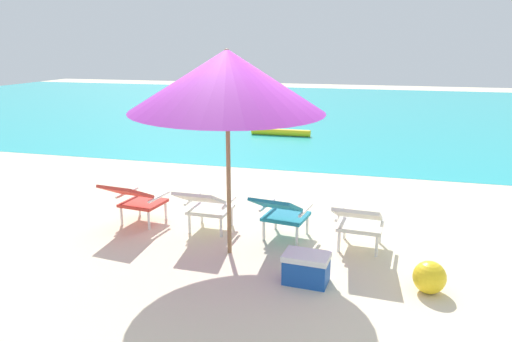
# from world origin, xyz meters

# --- Properties ---
(ground_plane) EXTENTS (40.00, 40.00, 0.00)m
(ground_plane) POSITION_xyz_m (0.00, 4.00, 0.00)
(ground_plane) COLOR beige
(ocean_band) EXTENTS (40.00, 18.00, 0.01)m
(ocean_band) POSITION_xyz_m (0.00, 12.30, 0.00)
(ocean_band) COLOR #28B2B7
(ocean_band) RESTS_ON ground_plane
(swim_buoy) EXTENTS (1.60, 0.18, 0.18)m
(swim_buoy) POSITION_xyz_m (-1.05, 6.89, 0.10)
(swim_buoy) COLOR yellow
(swim_buoy) RESTS_ON ocean_band
(lounge_chair_far_left) EXTENTS (0.63, 0.93, 0.68)m
(lounge_chair_far_left) POSITION_xyz_m (-1.54, -0.14, 0.40)
(lounge_chair_far_left) COLOR red
(lounge_chair_far_left) RESTS_ON ground_plane
(lounge_chair_near_left) EXTENTS (0.56, 0.89, 0.68)m
(lounge_chair_near_left) POSITION_xyz_m (-0.53, -0.15, 0.40)
(lounge_chair_near_left) COLOR silver
(lounge_chair_near_left) RESTS_ON ground_plane
(lounge_chair_near_right) EXTENTS (0.66, 0.94, 0.68)m
(lounge_chair_near_right) POSITION_xyz_m (0.47, -0.15, 0.40)
(lounge_chair_near_right) COLOR teal
(lounge_chair_near_right) RESTS_ON ground_plane
(lounge_chair_far_right) EXTENTS (0.60, 0.91, 0.68)m
(lounge_chair_far_right) POSITION_xyz_m (1.42, -0.24, 0.40)
(lounge_chair_far_right) COLOR silver
(lounge_chair_far_right) RESTS_ON ground_plane
(beach_umbrella_center) EXTENTS (3.07, 3.07, 2.39)m
(beach_umbrella_center) POSITION_xyz_m (-0.06, -0.63, 2.02)
(beach_umbrella_center) COLOR olive
(beach_umbrella_center) RESTS_ON ground_plane
(beach_ball) EXTENTS (0.33, 0.33, 0.33)m
(beach_ball) POSITION_xyz_m (2.16, -1.03, 0.16)
(beach_ball) COLOR yellow
(beach_ball) RESTS_ON ground_plane
(cooler_box) EXTENTS (0.49, 0.36, 0.32)m
(cooler_box) POSITION_xyz_m (0.94, -1.13, 0.16)
(cooler_box) COLOR #194CA5
(cooler_box) RESTS_ON ground_plane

